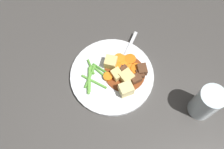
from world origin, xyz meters
TOP-DOWN VIEW (x-y plane):
  - ground_plane at (0.00, 0.00)m, footprint 3.00×3.00m
  - dinner_plate at (0.00, 0.00)m, footprint 0.25×0.25m
  - stew_sauce at (0.04, -0.00)m, footprint 0.12×0.12m
  - carrot_slice_0 at (0.07, 0.01)m, footprint 0.05×0.05m
  - carrot_slice_1 at (0.04, 0.04)m, footprint 0.05×0.05m
  - carrot_slice_2 at (0.06, 0.01)m, footprint 0.05×0.05m
  - carrot_slice_3 at (0.03, 0.05)m, footprint 0.04×0.04m
  - carrot_slice_4 at (0.06, 0.04)m, footprint 0.04×0.04m
  - carrot_slice_5 at (0.01, 0.03)m, footprint 0.03×0.03m
  - carrot_slice_6 at (-0.01, -0.01)m, footprint 0.04×0.04m
  - potato_chunk_0 at (0.01, -0.01)m, footprint 0.04×0.04m
  - potato_chunk_1 at (0.04, -0.02)m, footprint 0.05×0.05m
  - potato_chunk_2 at (0.03, -0.06)m, footprint 0.05×0.04m
  - potato_chunk_3 at (-0.00, 0.03)m, footprint 0.04×0.04m
  - meat_chunk_0 at (0.08, -0.01)m, footprint 0.02×0.03m
  - meat_chunk_1 at (0.04, 0.01)m, footprint 0.03×0.03m
  - meat_chunk_2 at (0.07, -0.03)m, footprint 0.04×0.03m
  - meat_chunk_3 at (0.09, 0.00)m, footprint 0.03×0.03m
  - green_bean_0 at (-0.07, -0.00)m, footprint 0.04×0.07m
  - green_bean_1 at (-0.03, 0.02)m, footprint 0.05×0.05m
  - green_bean_2 at (-0.07, -0.03)m, footprint 0.01×0.05m
  - green_bean_3 at (-0.07, -0.01)m, footprint 0.02×0.08m
  - green_bean_4 at (-0.06, -0.02)m, footprint 0.07×0.05m
  - green_bean_5 at (-0.04, 0.01)m, footprint 0.05×0.05m
  - green_bean_6 at (-0.06, 0.03)m, footprint 0.02×0.05m
  - fork at (0.05, 0.06)m, footprint 0.10×0.16m
  - water_glass at (0.24, -0.13)m, footprint 0.07×0.07m

SIDE VIEW (x-z plane):
  - ground_plane at x=0.00m, z-range 0.00..0.00m
  - dinner_plate at x=0.00m, z-range 0.00..0.01m
  - stew_sauce at x=0.04m, z-range 0.01..0.02m
  - fork at x=0.05m, z-range 0.01..0.02m
  - green_bean_1 at x=-0.03m, z-range 0.01..0.02m
  - green_bean_6 at x=-0.06m, z-range 0.01..0.02m
  - green_bean_4 at x=-0.06m, z-range 0.01..0.02m
  - green_bean_5 at x=-0.04m, z-range 0.01..0.02m
  - green_bean_0 at x=-0.07m, z-range 0.01..0.02m
  - green_bean_2 at x=-0.07m, z-range 0.01..0.02m
  - green_bean_3 at x=-0.07m, z-range 0.01..0.02m
  - carrot_slice_2 at x=0.06m, z-range 0.01..0.02m
  - carrot_slice_1 at x=0.04m, z-range 0.01..0.02m
  - carrot_slice_4 at x=0.06m, z-range 0.01..0.02m
  - carrot_slice_5 at x=0.01m, z-range 0.01..0.02m
  - carrot_slice_3 at x=0.03m, z-range 0.01..0.03m
  - carrot_slice_6 at x=-0.01m, z-range 0.01..0.03m
  - carrot_slice_0 at x=0.07m, z-range 0.01..0.03m
  - meat_chunk_1 at x=0.04m, z-range 0.01..0.03m
  - meat_chunk_0 at x=0.08m, z-range 0.01..0.03m
  - meat_chunk_2 at x=0.07m, z-range 0.01..0.04m
  - potato_chunk_0 at x=0.01m, z-range 0.01..0.04m
  - meat_chunk_3 at x=0.09m, z-range 0.01..0.04m
  - potato_chunk_1 at x=0.04m, z-range 0.01..0.04m
  - potato_chunk_3 at x=0.00m, z-range 0.01..0.05m
  - potato_chunk_2 at x=0.03m, z-range 0.01..0.05m
  - water_glass at x=0.24m, z-range 0.00..0.11m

